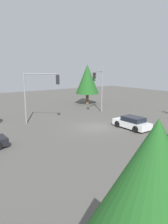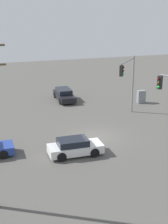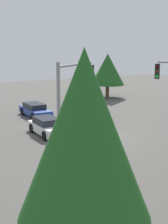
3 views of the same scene
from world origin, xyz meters
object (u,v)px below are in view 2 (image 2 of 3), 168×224
(sedan_white, at_px, (75,147))
(traffic_signal_main, at_px, (129,77))
(electrical_cabinet, at_px, (141,97))
(sedan_dark, at_px, (64,95))

(sedan_white, relative_size, traffic_signal_main, 0.69)
(sedan_white, bearing_deg, electrical_cabinet, 135.14)
(sedan_dark, xyz_separation_m, electrical_cabinet, (-8.37, 3.73, 0.08))
(sedan_white, distance_m, sedan_dark, 15.32)
(sedan_white, relative_size, electrical_cabinet, 2.84)
(sedan_dark, height_order, electrical_cabinet, electrical_cabinet)
(sedan_white, bearing_deg, traffic_signal_main, 133.55)
(sedan_white, xyz_separation_m, sedan_dark, (-2.89, -15.04, 0.01))
(traffic_signal_main, bearing_deg, sedan_white, -4.48)
(sedan_white, relative_size, sedan_dark, 0.92)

